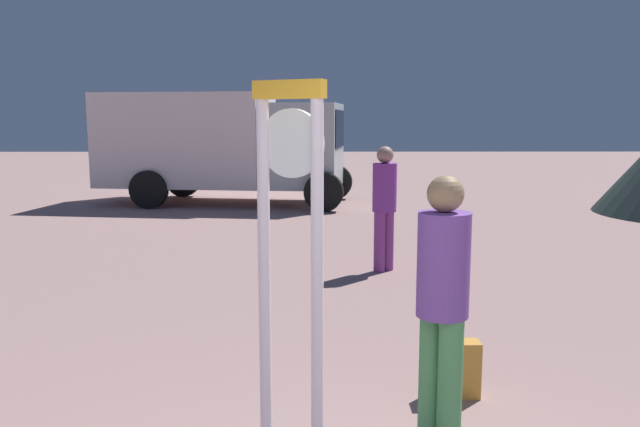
{
  "coord_description": "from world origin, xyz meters",
  "views": [
    {
      "loc": [
        -0.17,
        -1.88,
        2.08
      ],
      "look_at": [
        -0.12,
        4.1,
        1.2
      ],
      "focal_mm": 35.7,
      "sensor_mm": 36.0,
      "label": 1
    }
  ],
  "objects_px": {
    "standing_clock": "(291,246)",
    "backpack": "(457,369)",
    "person_distant": "(384,202)",
    "box_truck_near": "(219,142)",
    "person_near_clock": "(443,296)"
  },
  "relations": [
    {
      "from": "standing_clock",
      "to": "person_distant",
      "type": "distance_m",
      "value": 5.28
    },
    {
      "from": "person_distant",
      "to": "box_truck_near",
      "type": "relative_size",
      "value": 0.27
    },
    {
      "from": "box_truck_near",
      "to": "person_near_clock",
      "type": "bearing_deg",
      "value": -75.05
    },
    {
      "from": "standing_clock",
      "to": "person_near_clock",
      "type": "relative_size",
      "value": 1.32
    },
    {
      "from": "person_near_clock",
      "to": "person_distant",
      "type": "distance_m",
      "value": 4.72
    },
    {
      "from": "standing_clock",
      "to": "person_near_clock",
      "type": "height_order",
      "value": "standing_clock"
    },
    {
      "from": "standing_clock",
      "to": "box_truck_near",
      "type": "height_order",
      "value": "box_truck_near"
    },
    {
      "from": "backpack",
      "to": "person_near_clock",
      "type": "bearing_deg",
      "value": -111.44
    },
    {
      "from": "standing_clock",
      "to": "backpack",
      "type": "distance_m",
      "value": 2.02
    },
    {
      "from": "person_near_clock",
      "to": "backpack",
      "type": "xyz_separation_m",
      "value": [
        0.26,
        0.67,
        -0.76
      ]
    },
    {
      "from": "person_near_clock",
      "to": "person_distant",
      "type": "xyz_separation_m",
      "value": [
        0.14,
        4.72,
        -0.01
      ]
    },
    {
      "from": "standing_clock",
      "to": "box_truck_near",
      "type": "relative_size",
      "value": 0.36
    },
    {
      "from": "backpack",
      "to": "box_truck_near",
      "type": "distance_m",
      "value": 11.97
    },
    {
      "from": "standing_clock",
      "to": "person_distant",
      "type": "relative_size",
      "value": 1.33
    },
    {
      "from": "backpack",
      "to": "box_truck_near",
      "type": "xyz_separation_m",
      "value": [
        -3.48,
        11.37,
        1.31
      ]
    }
  ]
}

